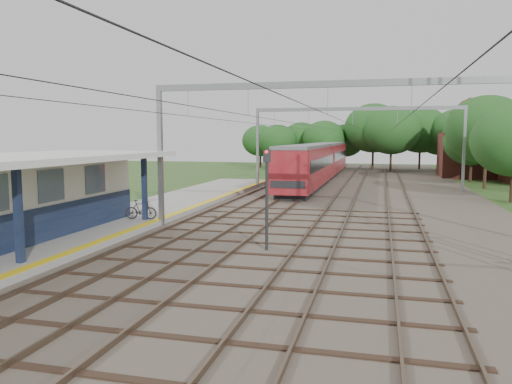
# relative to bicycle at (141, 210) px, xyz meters

# --- Properties ---
(ground) EXTENTS (160.00, 160.00, 0.00)m
(ground) POSITION_rel_bicycle_xyz_m (6.11, -15.00, -0.84)
(ground) COLOR #2D4C1E
(ground) RESTS_ON ground
(ballast_bed) EXTENTS (18.00, 90.00, 0.10)m
(ballast_bed) POSITION_rel_bicycle_xyz_m (10.11, 15.00, -0.79)
(ballast_bed) COLOR #473D33
(ballast_bed) RESTS_ON ground
(platform) EXTENTS (5.00, 52.00, 0.35)m
(platform) POSITION_rel_bicycle_xyz_m (-1.39, -1.00, -0.66)
(platform) COLOR gray
(platform) RESTS_ON ground
(yellow_stripe) EXTENTS (0.45, 52.00, 0.01)m
(yellow_stripe) POSITION_rel_bicycle_xyz_m (0.86, -1.00, -0.48)
(yellow_stripe) COLOR yellow
(yellow_stripe) RESTS_ON platform
(rail_tracks) EXTENTS (11.80, 88.00, 0.15)m
(rail_tracks) POSITION_rel_bicycle_xyz_m (7.61, 15.00, -0.66)
(rail_tracks) COLOR brown
(rail_tracks) RESTS_ON ballast_bed
(catenary_system) EXTENTS (17.22, 88.00, 7.00)m
(catenary_system) POSITION_rel_bicycle_xyz_m (9.50, 10.28, 4.68)
(catenary_system) COLOR gray
(catenary_system) RESTS_ON ground
(tree_band) EXTENTS (31.72, 30.88, 8.82)m
(tree_band) POSITION_rel_bicycle_xyz_m (9.96, 42.12, 4.08)
(tree_band) COLOR #382619
(tree_band) RESTS_ON ground
(house_far) EXTENTS (8.00, 6.12, 8.66)m
(house_far) POSITION_rel_bicycle_xyz_m (22.11, 37.00, 2.40)
(house_far) COLOR brown
(house_far) RESTS_ON ground
(bicycle) EXTENTS (1.66, 0.66, 0.97)m
(bicycle) POSITION_rel_bicycle_xyz_m (0.00, 0.00, 0.00)
(bicycle) COLOR black
(bicycle) RESTS_ON platform
(train) EXTENTS (2.87, 35.69, 3.77)m
(train) POSITION_rel_bicycle_xyz_m (5.61, 28.21, 1.27)
(train) COLOR black
(train) RESTS_ON ballast_bed
(signal_post) EXTENTS (0.32, 0.30, 4.03)m
(signal_post) POSITION_rel_bicycle_xyz_m (7.46, -4.14, 1.63)
(signal_post) COLOR black
(signal_post) RESTS_ON ground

